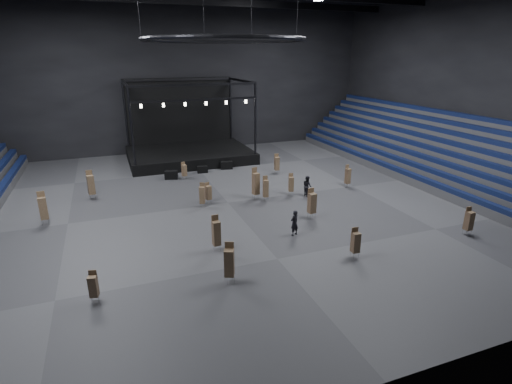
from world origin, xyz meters
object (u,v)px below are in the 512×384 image
object	(u,v)px
chair_stack_13	(277,163)
chair_stack_12	(229,262)
chair_stack_5	(356,242)
chair_stack_9	(43,208)
chair_stack_10	(208,192)
flight_case_right	(226,165)
flight_case_left	(171,175)
chair_stack_8	(469,220)
chair_stack_1	(266,188)
chair_stack_15	(256,183)
chair_stack_4	(291,184)
chair_stack_11	(348,176)
man_center	(294,223)
chair_stack_3	(184,170)
chair_stack_7	(312,203)
chair_stack_14	(91,184)
chair_stack_6	(216,233)
chair_stack_2	(93,286)
crew_member	(307,186)
flight_case_mid	(202,169)
chair_stack_0	(202,195)
stage	(188,147)

from	to	relation	value
chair_stack_13	chair_stack_12	bearing A→B (deg)	-113.64
chair_stack_5	chair_stack_9	bearing A→B (deg)	149.91
chair_stack_10	flight_case_right	bearing A→B (deg)	47.87
flight_case_left	chair_stack_8	xyz separation A→B (m)	(17.21, -20.54, 0.67)
chair_stack_1	chair_stack_9	xyz separation A→B (m)	(-17.21, 1.08, 0.20)
chair_stack_15	chair_stack_13	bearing A→B (deg)	39.70
chair_stack_12	chair_stack_9	bearing A→B (deg)	153.62
flight_case_left	chair_stack_15	world-z (taller)	chair_stack_15
chair_stack_4	chair_stack_11	size ratio (longest dim) A/B	0.92
chair_stack_10	man_center	world-z (taller)	man_center
flight_case_right	chair_stack_3	xyz separation A→B (m)	(-5.05, -2.11, 0.53)
chair_stack_13	flight_case_left	bearing A→B (deg)	176.31
chair_stack_13	chair_stack_7	bearing A→B (deg)	-94.04
flight_case_left	chair_stack_7	bearing A→B (deg)	-58.87
chair_stack_11	chair_stack_13	distance (m)	7.88
chair_stack_4	chair_stack_14	size ratio (longest dim) A/B	0.78
chair_stack_12	man_center	world-z (taller)	chair_stack_12
chair_stack_6	chair_stack_9	xyz separation A→B (m)	(-10.80, 8.52, 0.09)
chair_stack_4	chair_stack_7	bearing A→B (deg)	-85.04
chair_stack_3	chair_stack_8	world-z (taller)	chair_stack_8
chair_stack_2	crew_member	size ratio (longest dim) A/B	0.96
flight_case_right	chair_stack_12	size ratio (longest dim) A/B	0.53
chair_stack_14	flight_case_left	bearing A→B (deg)	15.12
chair_stack_8	chair_stack_14	world-z (taller)	chair_stack_14
flight_case_mid	chair_stack_3	bearing A→B (deg)	-144.06
chair_stack_0	chair_stack_12	bearing A→B (deg)	-72.15
chair_stack_8	flight_case_mid	bearing A→B (deg)	123.97
chair_stack_7	flight_case_right	bearing A→B (deg)	93.98
flight_case_left	chair_stack_14	world-z (taller)	chair_stack_14
flight_case_right	chair_stack_3	distance (m)	5.50
chair_stack_12	chair_stack_13	size ratio (longest dim) A/B	1.13
chair_stack_3	chair_stack_5	world-z (taller)	chair_stack_5
chair_stack_12	chair_stack_14	size ratio (longest dim) A/B	0.94
chair_stack_3	chair_stack_8	xyz separation A→B (m)	(15.96, -20.00, 0.14)
chair_stack_10	chair_stack_15	distance (m)	4.18
chair_stack_3	chair_stack_10	distance (m)	7.58
stage	flight_case_mid	bearing A→B (deg)	-89.09
chair_stack_2	chair_stack_4	world-z (taller)	chair_stack_4
chair_stack_5	chair_stack_12	xyz separation A→B (m)	(-8.13, 0.00, 0.20)
chair_stack_1	chair_stack_8	distance (m)	15.56
flight_case_mid	chair_stack_1	world-z (taller)	chair_stack_1
chair_stack_8	chair_stack_13	bearing A→B (deg)	110.75
flight_case_left	flight_case_right	bearing A→B (deg)	13.93
flight_case_mid	crew_member	size ratio (longest dim) A/B	0.59
chair_stack_11	chair_stack_1	bearing A→B (deg)	175.32
chair_stack_0	chair_stack_15	xyz separation A→B (m)	(4.82, 0.32, 0.35)
chair_stack_11	chair_stack_9	bearing A→B (deg)	169.87
chair_stack_9	chair_stack_15	size ratio (longest dim) A/B	0.91
chair_stack_15	chair_stack_1	bearing A→B (deg)	-62.64
chair_stack_15	chair_stack_12	bearing A→B (deg)	-130.40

